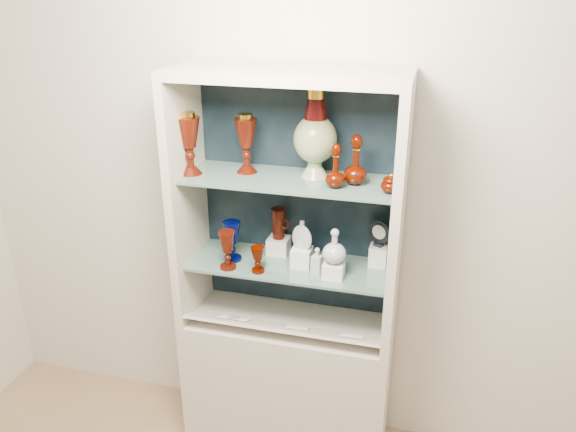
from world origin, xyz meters
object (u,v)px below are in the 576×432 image
(ruby_goblet_tall, at_px, (227,250))
(cameo_medallion, at_px, (380,233))
(ruby_goblet_small, at_px, (258,259))
(pedestal_lamp_left, at_px, (189,143))
(ruby_decanter_a, at_px, (336,163))
(ruby_pitcher, at_px, (279,224))
(cobalt_goblet, at_px, (232,241))
(enamel_urn, at_px, (315,133))
(clear_round_decanter, at_px, (334,247))
(flat_flask, at_px, (302,234))
(pedestal_lamp_right, at_px, (246,144))
(ruby_decanter_b, at_px, (356,158))
(clear_square_bottle, at_px, (317,261))
(lidded_bowl, at_px, (390,183))

(ruby_goblet_tall, distance_m, cameo_medallion, 0.69)
(ruby_goblet_tall, relative_size, ruby_goblet_small, 1.47)
(pedestal_lamp_left, distance_m, ruby_decanter_a, 0.65)
(ruby_goblet_tall, bearing_deg, ruby_pitcher, 47.91)
(cobalt_goblet, xyz_separation_m, ruby_goblet_small, (0.15, -0.08, -0.04))
(ruby_goblet_tall, xyz_separation_m, ruby_goblet_small, (0.14, -0.00, -0.03))
(ruby_goblet_small, height_order, ruby_pitcher, ruby_pitcher)
(ruby_goblet_small, bearing_deg, cobalt_goblet, 150.76)
(pedestal_lamp_left, relative_size, cobalt_goblet, 1.43)
(ruby_goblet_small, bearing_deg, ruby_decanter_a, 8.55)
(enamel_urn, bearing_deg, clear_round_decanter, -46.59)
(ruby_pitcher, height_order, flat_flask, same)
(ruby_pitcher, bearing_deg, pedestal_lamp_right, -140.11)
(ruby_decanter_b, xyz_separation_m, ruby_goblet_tall, (-0.55, -0.11, -0.44))
(ruby_goblet_tall, xyz_separation_m, ruby_pitcher, (0.18, 0.20, 0.06))
(pedestal_lamp_left, height_order, ruby_decanter_a, pedestal_lamp_left)
(cobalt_goblet, xyz_separation_m, clear_square_bottle, (0.41, -0.03, -0.03))
(cobalt_goblet, xyz_separation_m, ruby_pitcher, (0.19, 0.12, 0.06))
(clear_round_decanter, bearing_deg, ruby_decanter_a, 133.84)
(enamel_urn, relative_size, ruby_decanter_b, 1.70)
(pedestal_lamp_right, distance_m, ruby_decanter_a, 0.43)
(lidded_bowl, distance_m, cobalt_goblet, 0.80)
(enamel_urn, height_order, ruby_goblet_small, enamel_urn)
(pedestal_lamp_right, xyz_separation_m, ruby_pitcher, (0.13, 0.06, -0.40))
(pedestal_lamp_left, relative_size, cameo_medallion, 2.13)
(ruby_decanter_b, bearing_deg, cobalt_goblet, -177.33)
(pedestal_lamp_left, relative_size, ruby_decanter_a, 1.30)
(ruby_goblet_tall, distance_m, clear_round_decanter, 0.49)
(ruby_decanter_a, xyz_separation_m, lidded_bowl, (0.23, -0.00, -0.06))
(pedestal_lamp_right, relative_size, enamel_urn, 0.68)
(ruby_goblet_tall, height_order, clear_square_bottle, ruby_goblet_tall)
(ruby_pitcher, bearing_deg, enamel_urn, 4.99)
(ruby_goblet_small, bearing_deg, clear_square_bottle, 11.56)
(ruby_goblet_tall, height_order, clear_round_decanter, clear_round_decanter)
(ruby_pitcher, bearing_deg, ruby_goblet_tall, -115.78)
(ruby_decanter_b, distance_m, ruby_pitcher, 0.53)
(pedestal_lamp_left, bearing_deg, ruby_goblet_tall, -19.37)
(ruby_goblet_small, bearing_deg, lidded_bowl, 4.61)
(cobalt_goblet, distance_m, clear_square_bottle, 0.41)
(lidded_bowl, height_order, ruby_goblet_small, lidded_bowl)
(pedestal_lamp_right, xyz_separation_m, cobalt_goblet, (-0.06, -0.06, -0.46))
(ruby_decanter_a, distance_m, flat_flask, 0.40)
(pedestal_lamp_right, xyz_separation_m, lidded_bowl, (0.65, -0.10, -0.09))
(ruby_goblet_small, bearing_deg, cameo_medallion, 21.02)
(lidded_bowl, bearing_deg, ruby_pitcher, 162.80)
(cobalt_goblet, bearing_deg, lidded_bowl, -3.16)
(pedestal_lamp_left, relative_size, clear_round_decanter, 1.77)
(ruby_decanter_b, height_order, flat_flask, ruby_decanter_b)
(pedestal_lamp_right, height_order, ruby_decanter_a, pedestal_lamp_right)
(enamel_urn, relative_size, lidded_bowl, 4.58)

